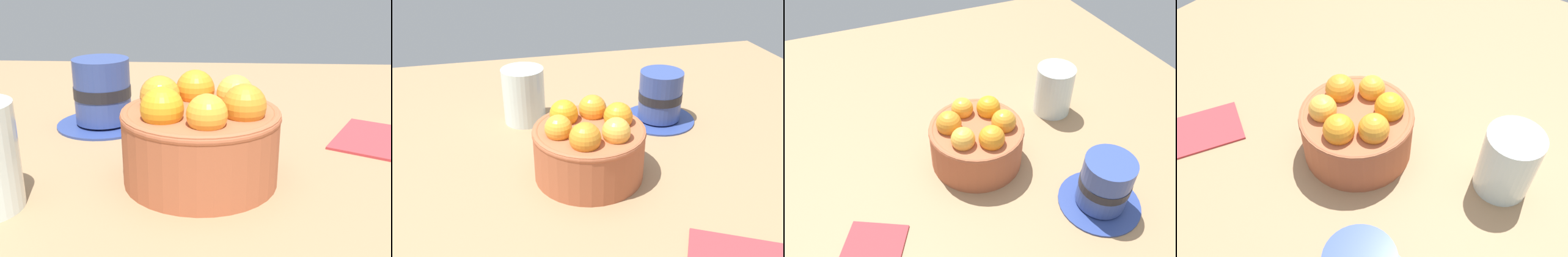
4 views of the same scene
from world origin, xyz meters
TOP-DOWN VIEW (x-y plane):
  - ground_plane at (0.00, 0.00)cm, footprint 115.79×105.67cm
  - terracotta_bowl at (-0.02, -0.02)cm, footprint 15.35×15.35cm
  - coffee_cup at (-15.91, -13.54)cm, footprint 12.36×12.36cm
  - folded_napkin at (-12.12, 20.71)cm, footprint 14.69×13.04cm

SIDE VIEW (x-z plane):
  - ground_plane at x=0.00cm, z-range -4.49..0.00cm
  - folded_napkin at x=-12.12cm, z-range 0.00..0.60cm
  - coffee_cup at x=-15.91cm, z-range -0.38..8.56cm
  - terracotta_bowl at x=-0.02cm, z-range -0.43..9.77cm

